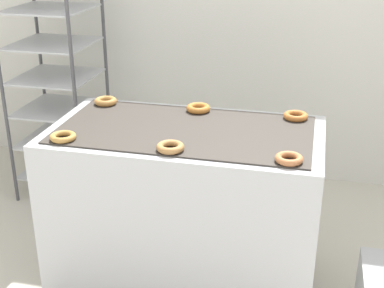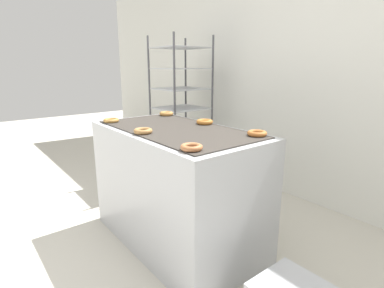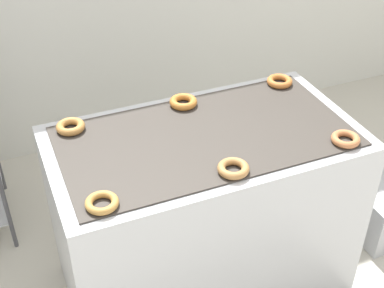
{
  "view_description": "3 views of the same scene",
  "coord_description": "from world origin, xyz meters",
  "px_view_note": "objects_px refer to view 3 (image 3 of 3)",
  "views": [
    {
      "loc": [
        0.61,
        -1.78,
        1.9
      ],
      "look_at": [
        0.0,
        0.77,
        0.77
      ],
      "focal_mm": 50.0,
      "sensor_mm": 36.0,
      "label": 1
    },
    {
      "loc": [
        1.76,
        -0.62,
        1.36
      ],
      "look_at": [
        0.0,
        0.77,
        0.77
      ],
      "focal_mm": 28.0,
      "sensor_mm": 36.0,
      "label": 2
    },
    {
      "loc": [
        -0.79,
        -1.11,
        2.24
      ],
      "look_at": [
        0.0,
        0.77,
        0.77
      ],
      "focal_mm": 50.0,
      "sensor_mm": 36.0,
      "label": 3
    }
  ],
  "objects_px": {
    "donut_far_right": "(280,81)",
    "fryer_machine": "(204,214)",
    "donut_near_left": "(102,203)",
    "donut_far_left": "(71,127)",
    "donut_far_center": "(183,102)",
    "donut_near_center": "(234,168)",
    "donut_near_right": "(346,139)"
  },
  "relations": [
    {
      "from": "donut_far_right",
      "to": "fryer_machine",
      "type": "bearing_deg",
      "value": -152.54
    },
    {
      "from": "fryer_machine",
      "to": "donut_near_left",
      "type": "distance_m",
      "value": 0.76
    },
    {
      "from": "donut_far_left",
      "to": "donut_far_center",
      "type": "xyz_separation_m",
      "value": [
        0.54,
        0.0,
        0.0
      ]
    },
    {
      "from": "donut_near_center",
      "to": "donut_far_left",
      "type": "height_order",
      "value": "donut_far_left"
    },
    {
      "from": "donut_near_center",
      "to": "donut_near_right",
      "type": "xyz_separation_m",
      "value": [
        0.53,
        -0.0,
        -0.0
      ]
    },
    {
      "from": "fryer_machine",
      "to": "donut_near_center",
      "type": "xyz_separation_m",
      "value": [
        0.0,
        -0.27,
        0.48
      ]
    },
    {
      "from": "fryer_machine",
      "to": "donut_far_right",
      "type": "distance_m",
      "value": 0.76
    },
    {
      "from": "fryer_machine",
      "to": "donut_far_left",
      "type": "xyz_separation_m",
      "value": [
        -0.53,
        0.27,
        0.48
      ]
    },
    {
      "from": "donut_near_left",
      "to": "donut_far_center",
      "type": "bearing_deg",
      "value": 45.23
    },
    {
      "from": "donut_far_left",
      "to": "donut_near_left",
      "type": "bearing_deg",
      "value": -90.1
    },
    {
      "from": "donut_near_center",
      "to": "donut_far_right",
      "type": "xyz_separation_m",
      "value": [
        0.53,
        0.55,
        -0.0
      ]
    },
    {
      "from": "donut_far_right",
      "to": "donut_far_left",
      "type": "bearing_deg",
      "value": -179.64
    },
    {
      "from": "fryer_machine",
      "to": "donut_near_center",
      "type": "bearing_deg",
      "value": -89.87
    },
    {
      "from": "donut_near_left",
      "to": "donut_near_right",
      "type": "distance_m",
      "value": 1.06
    },
    {
      "from": "donut_near_right",
      "to": "donut_far_left",
      "type": "bearing_deg",
      "value": 152.92
    },
    {
      "from": "donut_far_left",
      "to": "donut_far_right",
      "type": "bearing_deg",
      "value": 0.36
    },
    {
      "from": "donut_near_right",
      "to": "donut_far_right",
      "type": "xyz_separation_m",
      "value": [
        -0.0,
        0.55,
        0.0
      ]
    },
    {
      "from": "donut_far_right",
      "to": "donut_near_right",
      "type": "bearing_deg",
      "value": -89.75
    },
    {
      "from": "donut_near_left",
      "to": "donut_near_right",
      "type": "xyz_separation_m",
      "value": [
        1.06,
        -0.01,
        0.0
      ]
    },
    {
      "from": "donut_near_left",
      "to": "donut_far_right",
      "type": "relative_size",
      "value": 0.98
    },
    {
      "from": "donut_near_left",
      "to": "donut_near_center",
      "type": "xyz_separation_m",
      "value": [
        0.53,
        -0.0,
        0.0
      ]
    },
    {
      "from": "donut_near_center",
      "to": "donut_far_left",
      "type": "bearing_deg",
      "value": 134.4
    },
    {
      "from": "donut_far_left",
      "to": "donut_far_center",
      "type": "bearing_deg",
      "value": 0.44
    },
    {
      "from": "donut_far_left",
      "to": "donut_near_center",
      "type": "bearing_deg",
      "value": -45.6
    },
    {
      "from": "fryer_machine",
      "to": "donut_far_right",
      "type": "height_order",
      "value": "donut_far_right"
    },
    {
      "from": "fryer_machine",
      "to": "donut_far_left",
      "type": "height_order",
      "value": "donut_far_left"
    },
    {
      "from": "donut_near_right",
      "to": "donut_far_left",
      "type": "distance_m",
      "value": 1.19
    },
    {
      "from": "fryer_machine",
      "to": "donut_near_left",
      "type": "xyz_separation_m",
      "value": [
        -0.53,
        -0.27,
        0.47
      ]
    },
    {
      "from": "donut_near_center",
      "to": "donut_far_right",
      "type": "distance_m",
      "value": 0.76
    },
    {
      "from": "donut_near_center",
      "to": "donut_near_right",
      "type": "relative_size",
      "value": 1.04
    },
    {
      "from": "fryer_machine",
      "to": "donut_far_left",
      "type": "relative_size",
      "value": 10.77
    },
    {
      "from": "donut_near_left",
      "to": "donut_far_right",
      "type": "xyz_separation_m",
      "value": [
        1.06,
        0.54,
        0.0
      ]
    }
  ]
}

